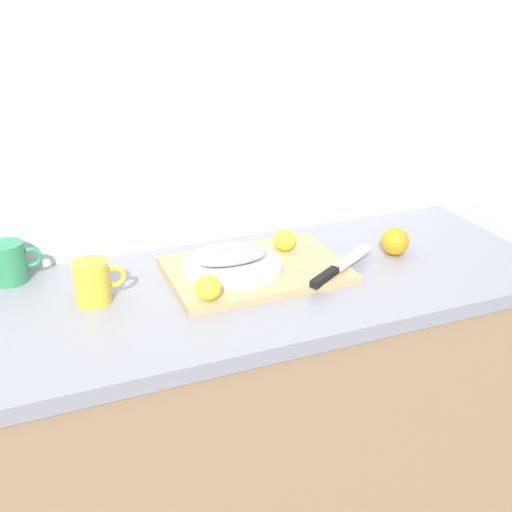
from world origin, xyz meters
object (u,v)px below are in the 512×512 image
at_px(cutting_board, 256,270).
at_px(lemon_0, 209,288).
at_px(fish_fillet, 233,256).
at_px(coffee_mug_1, 93,282).
at_px(orange_0, 395,241).
at_px(chef_knife, 335,270).
at_px(white_plate, 233,265).
at_px(coffee_mug_0, 10,262).

distance_m(cutting_board, lemon_0, 0.21).
xyz_separation_m(fish_fillet, coffee_mug_1, (-0.36, -0.02, 0.00)).
relative_size(coffee_mug_1, orange_0, 1.57).
bearing_deg(chef_knife, white_plate, 120.22).
bearing_deg(coffee_mug_1, white_plate, 2.43).
height_order(cutting_board, coffee_mug_1, coffee_mug_1).
relative_size(chef_knife, coffee_mug_0, 2.10).
bearing_deg(coffee_mug_1, fish_fillet, 2.43).
xyz_separation_m(white_plate, lemon_0, (-0.11, -0.14, 0.02)).
height_order(cutting_board, fish_fillet, fish_fillet).
relative_size(cutting_board, chef_knife, 1.76).
xyz_separation_m(lemon_0, coffee_mug_1, (-0.25, 0.12, 0.00)).
height_order(white_plate, chef_knife, chef_knife).
distance_m(chef_knife, orange_0, 0.24).
bearing_deg(lemon_0, white_plate, 51.42).
bearing_deg(lemon_0, coffee_mug_1, 153.55).
distance_m(fish_fillet, orange_0, 0.47).
height_order(chef_knife, lemon_0, lemon_0).
distance_m(chef_knife, lemon_0, 0.35).
relative_size(cutting_board, orange_0, 5.87).
relative_size(fish_fillet, orange_0, 2.48).
distance_m(fish_fillet, coffee_mug_1, 0.36).
height_order(cutting_board, lemon_0, lemon_0).
height_order(lemon_0, coffee_mug_0, coffee_mug_0).
height_order(lemon_0, coffee_mug_1, coffee_mug_1).
relative_size(lemon_0, orange_0, 0.79).
bearing_deg(cutting_board, chef_knife, -32.37).
xyz_separation_m(chef_knife, orange_0, (0.23, 0.08, 0.01)).
xyz_separation_m(cutting_board, orange_0, (0.41, -0.03, 0.03)).
bearing_deg(fish_fillet, orange_0, -5.73).
bearing_deg(coffee_mug_0, chef_knife, -21.32).
xyz_separation_m(fish_fillet, chef_knife, (0.23, -0.12, -0.02)).
relative_size(fish_fillet, coffee_mug_1, 1.58).
distance_m(chef_knife, coffee_mug_0, 0.83).
bearing_deg(white_plate, chef_knife, -28.00).
height_order(chef_knife, coffee_mug_0, coffee_mug_0).
bearing_deg(fish_fillet, lemon_0, -128.58).
bearing_deg(chef_knife, cutting_board, 115.85).
xyz_separation_m(coffee_mug_1, orange_0, (0.82, -0.03, -0.01)).
bearing_deg(cutting_board, fish_fillet, 166.91).
xyz_separation_m(coffee_mug_0, orange_0, (1.01, -0.22, -0.01)).
bearing_deg(cutting_board, orange_0, -4.63).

